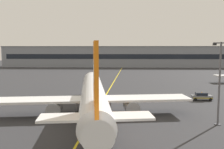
# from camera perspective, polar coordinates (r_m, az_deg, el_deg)

# --- Properties ---
(taxiway_centreline) EXTENTS (8.94, 179.81, 0.01)m
(taxiway_centreline) POSITION_cam_1_polar(r_m,az_deg,el_deg) (56.92, -1.66, -5.15)
(taxiway_centreline) COLOR yellow
(taxiway_centreline) RESTS_ON ground
(airliner_foreground) EXTENTS (32.35, 41.47, 11.65)m
(airliner_foreground) POSITION_cam_1_polar(r_m,az_deg,el_deg) (40.60, -4.30, -4.83)
(airliner_foreground) COLOR white
(airliner_foreground) RESTS_ON ground
(apron_lamp_post) EXTENTS (2.24, 0.90, 11.87)m
(apron_lamp_post) POSITION_cam_1_polar(r_m,az_deg,el_deg) (38.52, 23.33, -1.57)
(apron_lamp_post) COLOR #515156
(apron_lamp_post) RESTS_ON ground
(service_car_nearest) EXTENTS (4.25, 2.09, 1.79)m
(service_car_nearest) POSITION_cam_1_polar(r_m,az_deg,el_deg) (56.64, 19.77, -4.76)
(service_car_nearest) COLOR slate
(service_car_nearest) RESTS_ON ground
(terminal_building) EXTENTS (145.88, 12.40, 12.36)m
(terminal_building) POSITION_cam_1_polar(r_m,az_deg,el_deg) (150.23, 3.08, 4.11)
(terminal_building) COLOR gray
(terminal_building) RESTS_ON ground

